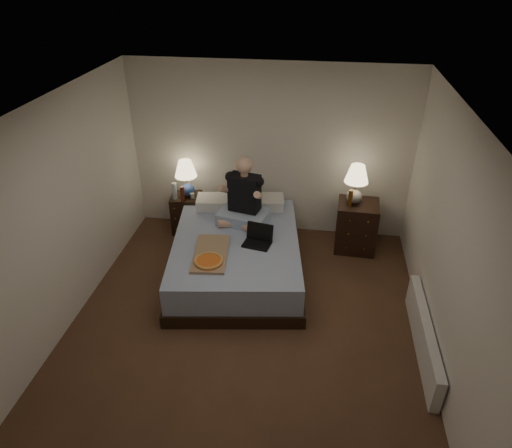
% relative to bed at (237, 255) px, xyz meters
% --- Properties ---
extents(floor, '(4.00, 4.50, 0.00)m').
position_rel_bed_xyz_m(floor, '(0.28, -1.03, -0.26)').
color(floor, brown).
rests_on(floor, ground).
extents(ceiling, '(4.00, 4.50, 0.00)m').
position_rel_bed_xyz_m(ceiling, '(0.28, -1.03, 2.24)').
color(ceiling, white).
rests_on(ceiling, ground).
extents(wall_back, '(4.00, 0.00, 2.50)m').
position_rel_bed_xyz_m(wall_back, '(0.28, 1.22, 0.99)').
color(wall_back, white).
rests_on(wall_back, ground).
extents(wall_front, '(4.00, 0.00, 2.50)m').
position_rel_bed_xyz_m(wall_front, '(0.28, -3.28, 0.99)').
color(wall_front, white).
rests_on(wall_front, ground).
extents(wall_left, '(0.00, 4.50, 2.50)m').
position_rel_bed_xyz_m(wall_left, '(-1.72, -1.03, 0.99)').
color(wall_left, white).
rests_on(wall_left, ground).
extents(wall_right, '(0.00, 4.50, 2.50)m').
position_rel_bed_xyz_m(wall_right, '(2.28, -1.03, 0.99)').
color(wall_right, white).
rests_on(wall_right, ground).
extents(bed, '(1.87, 2.32, 0.53)m').
position_rel_bed_xyz_m(bed, '(0.00, 0.00, 0.00)').
color(bed, '#5470A9').
rests_on(bed, floor).
extents(nightstand_left, '(0.50, 0.46, 0.58)m').
position_rel_bed_xyz_m(nightstand_left, '(-0.93, 0.96, 0.03)').
color(nightstand_left, black).
rests_on(nightstand_left, floor).
extents(nightstand_right, '(0.58, 0.52, 0.72)m').
position_rel_bed_xyz_m(nightstand_right, '(1.57, 0.82, 0.10)').
color(nightstand_right, black).
rests_on(nightstand_right, floor).
extents(lamp_left, '(0.36, 0.36, 0.56)m').
position_rel_bed_xyz_m(lamp_left, '(-0.90, 0.97, 0.60)').
color(lamp_left, navy).
rests_on(lamp_left, nightstand_left).
extents(lamp_right, '(0.41, 0.41, 0.56)m').
position_rel_bed_xyz_m(lamp_right, '(1.50, 0.83, 0.74)').
color(lamp_right, gray).
rests_on(lamp_right, nightstand_right).
extents(water_bottle, '(0.07, 0.07, 0.25)m').
position_rel_bed_xyz_m(water_bottle, '(-1.06, 0.85, 0.44)').
color(water_bottle, silver).
rests_on(water_bottle, nightstand_left).
extents(soda_can, '(0.07, 0.07, 0.10)m').
position_rel_bed_xyz_m(soda_can, '(-0.81, 0.87, 0.37)').
color(soda_can, '#A7A7A2').
rests_on(soda_can, nightstand_left).
extents(beer_bottle_left, '(0.06, 0.06, 0.23)m').
position_rel_bed_xyz_m(beer_bottle_left, '(-0.93, 0.81, 0.43)').
color(beer_bottle_left, '#521E0B').
rests_on(beer_bottle_left, nightstand_left).
extents(beer_bottle_right, '(0.06, 0.06, 0.23)m').
position_rel_bed_xyz_m(beer_bottle_right, '(1.44, 0.75, 0.57)').
color(beer_bottle_right, '#5B320D').
rests_on(beer_bottle_right, nightstand_right).
extents(person, '(0.76, 0.66, 0.93)m').
position_rel_bed_xyz_m(person, '(0.03, 0.42, 0.73)').
color(person, black).
rests_on(person, bed).
extents(laptop, '(0.39, 0.34, 0.24)m').
position_rel_bed_xyz_m(laptop, '(0.29, -0.11, 0.38)').
color(laptop, black).
rests_on(laptop, bed).
extents(pizza_box, '(0.48, 0.80, 0.08)m').
position_rel_bed_xyz_m(pizza_box, '(-0.22, -0.60, 0.30)').
color(pizza_box, '#A18360').
rests_on(pizza_box, bed).
extents(radiator, '(0.10, 1.60, 0.40)m').
position_rel_bed_xyz_m(radiator, '(2.21, -1.09, -0.06)').
color(radiator, silver).
rests_on(radiator, floor).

